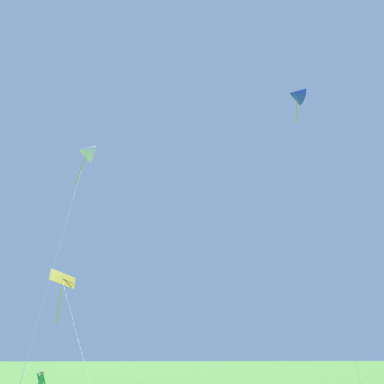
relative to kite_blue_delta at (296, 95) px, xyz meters
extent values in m
cone|color=blue|center=(0.00, 0.01, 0.02)|extent=(1.82, 1.85, 1.97)
cylinder|color=yellow|center=(-0.09, 0.02, -1.97)|extent=(0.29, 0.13, 2.56)
cylinder|color=silver|center=(-1.80, -5.73, -13.21)|extent=(3.62, 11.49, 26.15)
cube|color=yellow|center=(-20.69, -0.58, -19.14)|extent=(1.92, 1.81, 1.58)
cylinder|color=#3F382D|center=(-20.69, -0.58, -19.14)|extent=(1.60, 0.24, 0.70)
cylinder|color=yellow|center=(-20.71, -0.54, -21.14)|extent=(0.17, 0.20, 2.69)
cylinder|color=silver|center=(-18.79, -6.20, -22.79)|extent=(3.80, 11.26, 7.00)
cone|color=white|center=(-18.23, -12.73, -14.43)|extent=(1.17, 1.17, 1.15)
cylinder|color=yellow|center=(-18.40, -12.86, -15.66)|extent=(0.42, 0.35, 1.65)
cylinder|color=silver|center=(-17.96, -18.05, -20.40)|extent=(0.55, 10.66, 11.77)
cube|color=green|center=(-18.41, -16.43, -25.51)|extent=(0.18, 0.18, 0.42)
cylinder|color=green|center=(-18.48, -16.47, -25.40)|extent=(0.20, 0.13, 0.39)
cylinder|color=green|center=(-18.33, -16.40, -25.40)|extent=(0.20, 0.13, 0.39)
sphere|color=tan|center=(-18.41, -16.43, -25.22)|extent=(0.16, 0.16, 0.16)
camera|label=1|loc=(-15.35, -32.98, -24.71)|focal=38.37mm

